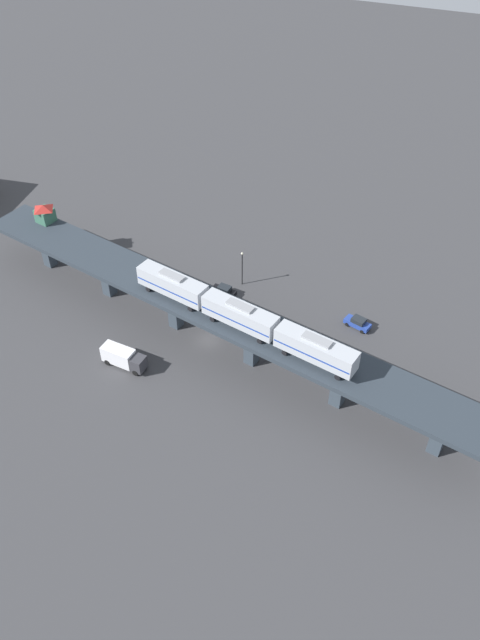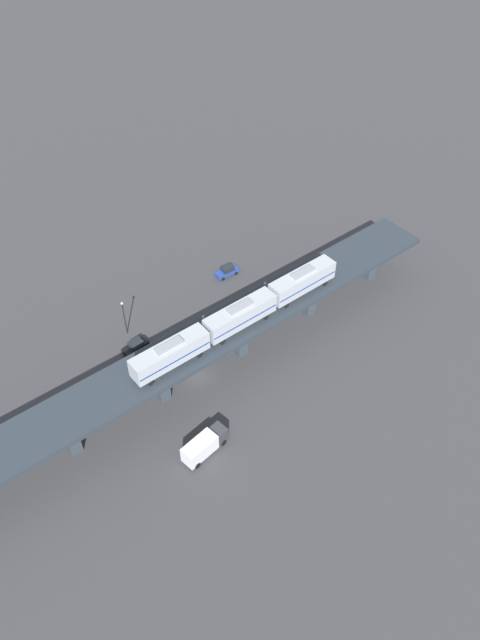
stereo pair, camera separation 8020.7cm
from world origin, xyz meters
The scene contains 7 objects.
ground_plane centered at (0.00, 0.00, 0.00)m, with size 400.00×400.00×0.00m, color #38383A.
elevated_viaduct centered at (-0.04, -0.17, 6.58)m, with size 26.95×91.78×7.66m.
subway_train centered at (-2.86, -6.87, 10.20)m, with size 10.31×36.99×4.45m.
street_car_black centered at (11.67, 2.23, 0.94)m, with size 2.35×4.58×1.89m.
street_car_blue centered at (12.52, -21.64, 0.94)m, with size 2.93×4.72×1.89m.
delivery_truck centered at (-10.10, 9.62, 1.76)m, with size 2.79×7.34×3.20m.
street_lamp centered at (15.75, 0.45, 4.11)m, with size 0.44×0.44×6.94m.
Camera 2 is at (-45.53, 44.45, 75.16)m, focal length 35.00 mm.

